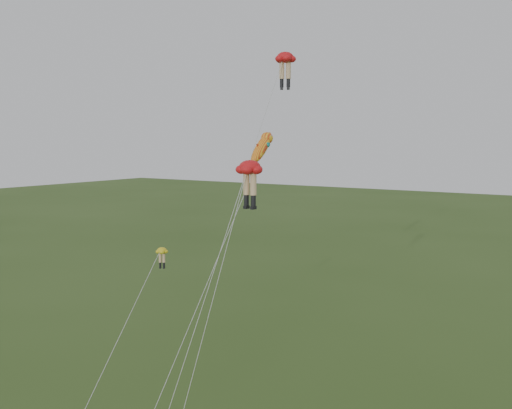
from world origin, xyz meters
The scene contains 4 objects.
legs_kite_red_high centered at (1.31, 8.65, 19.91)m, with size 2.65×11.00×20.82m.
legs_kite_red_mid centered at (2.80, 2.52, 13.43)m, with size 2.87×4.89×14.18m.
legs_kite_yellow centered at (-5.66, 4.28, 7.31)m, with size 2.42×9.32×8.16m.
fish_kite centered at (-1.40, 10.27, 14.62)m, with size 1.58×14.14×16.10m.
Camera 1 is at (19.90, -23.08, 15.19)m, focal length 40.00 mm.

